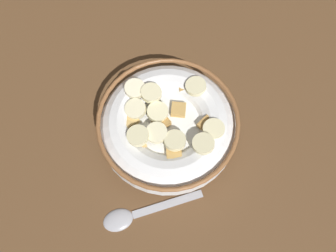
# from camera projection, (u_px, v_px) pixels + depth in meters

# --- Properties ---
(ground_plane) EXTENTS (1.20, 1.20, 0.02)m
(ground_plane) POSITION_uv_depth(u_px,v_px,m) (168.00, 136.00, 0.47)
(ground_plane) COLOR brown
(cereal_bowl) EXTENTS (0.19, 0.19, 0.06)m
(cereal_bowl) POSITION_uv_depth(u_px,v_px,m) (168.00, 126.00, 0.43)
(cereal_bowl) COLOR white
(cereal_bowl) RESTS_ON ground_plane
(spoon) EXTENTS (0.12, 0.09, 0.01)m
(spoon) POSITION_uv_depth(u_px,v_px,m) (132.00, 215.00, 0.42)
(spoon) COLOR #A5A5AD
(spoon) RESTS_ON ground_plane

